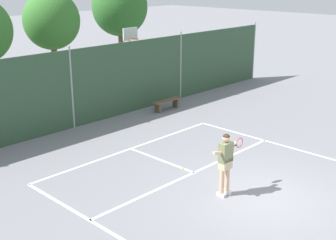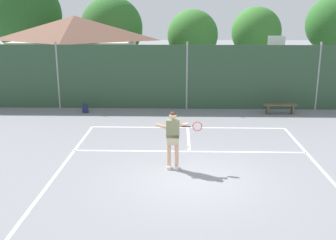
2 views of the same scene
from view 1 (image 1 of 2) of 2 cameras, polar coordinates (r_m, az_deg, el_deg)
name	(u,v)px [view 1 (image 1 of 2)]	position (r m, az deg, el deg)	size (l,w,h in m)	color
ground_plane	(260,198)	(13.34, 11.46, -9.50)	(120.00, 120.00, 0.00)	gray
court_markings	(241,191)	(13.64, 9.16, -8.69)	(8.30, 11.10, 0.01)	white
chainlink_fence	(72,89)	(18.78, -11.94, 3.75)	(26.09, 0.09, 3.36)	#2D4C33
basketball_hoop	(130,53)	(22.87, -4.74, 8.34)	(0.90, 0.67, 3.55)	#9E9EA3
tennis_player	(226,159)	(12.89, 7.22, -4.82)	(1.44, 0.27, 1.85)	silver
tennis_ball	(183,168)	(14.87, 1.85, -6.02)	(0.07, 0.07, 0.07)	#CCE033
courtside_bench	(167,102)	(21.17, -0.16, 2.22)	(1.60, 0.36, 0.48)	brown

